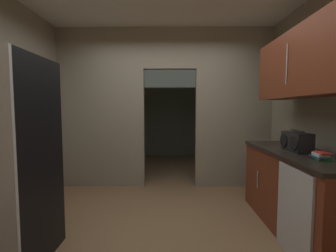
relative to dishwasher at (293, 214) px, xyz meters
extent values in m
plane|color=brown|center=(-1.21, 0.41, -0.42)|extent=(20.00, 20.00, 0.00)
cube|color=gray|center=(-2.31, 2.02, 0.95)|extent=(1.48, 0.12, 2.73)
cube|color=gray|center=(-0.02, 2.02, 0.95)|extent=(1.29, 0.12, 2.73)
cube|color=gray|center=(-1.12, 2.02, 1.97)|extent=(0.90, 0.12, 0.69)
cube|color=gray|center=(-1.21, 4.73, 0.95)|extent=(3.67, 0.10, 2.73)
cube|color=gray|center=(-3.00, 3.37, 0.95)|extent=(0.10, 2.71, 2.73)
cube|color=gray|center=(0.58, 3.37, 0.95)|extent=(0.10, 2.71, 2.73)
cube|color=maroon|center=(0.31, 0.48, 0.01)|extent=(0.60, 1.73, 0.85)
cube|color=black|center=(0.31, 0.48, 0.46)|extent=(0.64, 1.73, 0.04)
cylinder|color=#B7BABC|center=(0.00, 0.10, 0.05)|extent=(0.01, 0.01, 0.22)
cylinder|color=#B7BABC|center=(0.00, 0.86, 0.05)|extent=(0.01, 0.01, 0.22)
cube|color=#B7BABC|center=(0.00, 0.00, 0.00)|extent=(0.02, 0.56, 0.83)
cube|color=maroon|center=(0.31, 0.48, 1.42)|extent=(0.34, 1.55, 0.70)
cylinder|color=#B7BABC|center=(0.13, 0.48, 1.42)|extent=(0.01, 0.01, 0.42)
cube|color=black|center=(0.28, 0.50, 0.58)|extent=(0.18, 0.36, 0.21)
cylinder|color=#262626|center=(0.28, 0.50, 0.71)|extent=(0.02, 0.25, 0.02)
cylinder|color=black|center=(0.18, 0.39, 0.58)|extent=(0.01, 0.15, 0.15)
cylinder|color=black|center=(0.18, 0.61, 0.58)|extent=(0.01, 0.15, 0.15)
cube|color=#388C47|center=(0.29, 0.08, 0.49)|extent=(0.15, 0.15, 0.02)
cube|color=#2D609E|center=(0.27, 0.08, 0.51)|extent=(0.13, 0.14, 0.01)
cube|color=beige|center=(0.27, 0.09, 0.52)|extent=(0.12, 0.17, 0.03)
cube|color=red|center=(0.28, 0.07, 0.54)|extent=(0.10, 0.15, 0.01)
camera|label=1|loc=(-1.11, -2.03, 0.94)|focal=24.84mm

